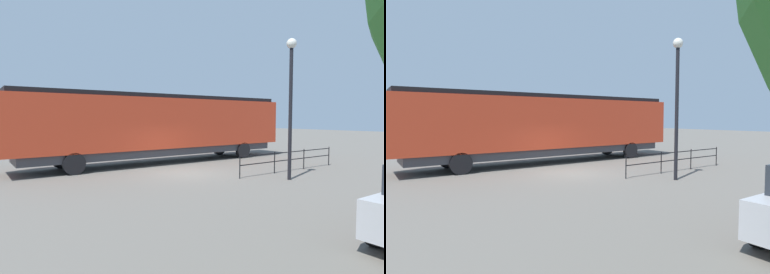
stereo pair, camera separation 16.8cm
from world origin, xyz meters
TOP-DOWN VIEW (x-y plane):
  - ground_plane at (0.00, 0.00)m, footprint 120.00×120.00m
  - locomotive at (-4.01, 1.45)m, footprint 2.86×17.98m
  - lamp_post at (4.21, 2.85)m, footprint 0.45×0.45m
  - platform_fence at (2.70, 4.82)m, footprint 0.05×7.28m

SIDE VIEW (x-z plane):
  - ground_plane at x=0.00m, z-range 0.00..0.00m
  - platform_fence at x=2.70m, z-range 0.18..1.28m
  - locomotive at x=-4.01m, z-range 0.26..4.47m
  - lamp_post at x=4.21m, z-range 0.96..7.30m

